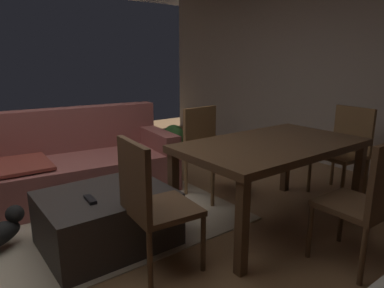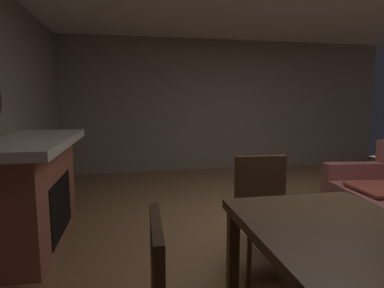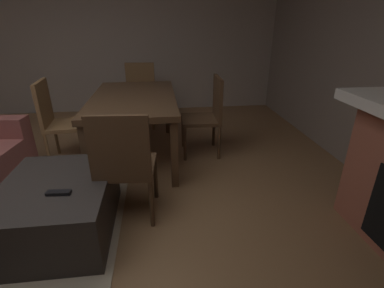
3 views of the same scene
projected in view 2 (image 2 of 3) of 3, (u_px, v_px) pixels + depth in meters
floor at (322, 242)px, 3.14m from camera, size 8.53×8.53×0.00m
wall_left at (222, 106)px, 6.42m from camera, size 0.12×6.78×2.58m
area_rug at (364, 249)px, 2.98m from camera, size 2.60×2.00×0.01m
fireplace at (29, 190)px, 3.07m from camera, size 1.79×0.76×1.04m
ottoman_coffee_table at (310, 232)px, 2.85m from camera, size 0.95×0.76×0.43m
tv_remote at (294, 203)px, 2.95m from camera, size 0.06×0.16×0.02m
dining_table at (371, 263)px, 1.43m from camera, size 1.60×0.92×0.74m
dining_chair_west at (264, 207)px, 2.61m from camera, size 0.47×0.47×0.93m
small_dog at (304, 209)px, 3.65m from camera, size 0.55×0.38×0.27m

